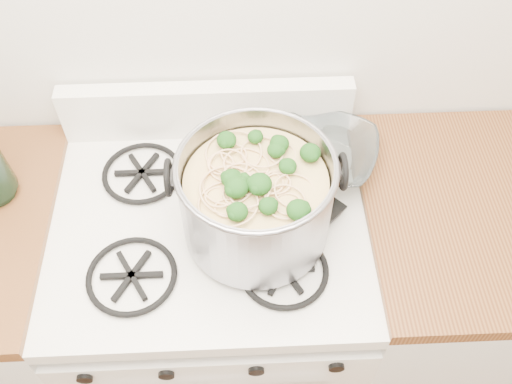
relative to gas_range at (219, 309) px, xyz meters
name	(u,v)px	position (x,y,z in m)	size (l,w,h in m)	color
gas_range	(219,309)	(0.00, 0.00, 0.00)	(0.76, 0.66, 0.92)	white
counter_left	(50,312)	(-0.51, 0.00, 0.02)	(0.25, 0.65, 0.92)	silver
counter_right	(505,293)	(0.88, 0.00, 0.02)	(1.00, 0.65, 0.92)	silver
stock_pot	(256,199)	(0.11, -0.04, 0.59)	(0.38, 0.35, 0.23)	gray
spatula	(318,208)	(0.26, 0.00, 0.50)	(0.29, 0.31, 0.02)	black
glass_bowl	(325,157)	(0.30, 0.16, 0.50)	(0.10, 0.10, 0.03)	white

